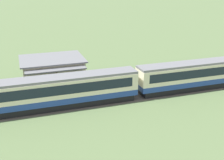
{
  "coord_description": "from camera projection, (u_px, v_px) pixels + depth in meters",
  "views": [
    {
      "loc": [
        -9.99,
        -33.82,
        16.03
      ],
      "look_at": [
        1.39,
        -0.37,
        3.18
      ],
      "focal_mm": 45.0,
      "sensor_mm": 36.0,
      "label": 1
    }
  ],
  "objects": [
    {
      "name": "railway_track",
      "position": [
        80.0,
        104.0,
        37.86
      ],
      "size": [
        107.02,
        3.6,
        0.04
      ],
      "color": "#665B51",
      "rests_on": "ground_plane"
    },
    {
      "name": "passenger_train",
      "position": [
        57.0,
        91.0,
        36.18
      ],
      "size": [
        67.79,
        2.99,
        4.26
      ],
      "color": "#234293",
      "rests_on": "ground_plane"
    },
    {
      "name": "station_building",
      "position": [
        53.0,
        71.0,
        44.84
      ],
      "size": [
        9.88,
        9.07,
        4.17
      ],
      "color": "#BCB293",
      "rests_on": "ground_plane"
    },
    {
      "name": "ground_plane",
      "position": [
        102.0,
        102.0,
        38.59
      ],
      "size": [
        600.0,
        600.0,
        0.0
      ],
      "primitive_type": "plane",
      "color": "#566B42"
    }
  ]
}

